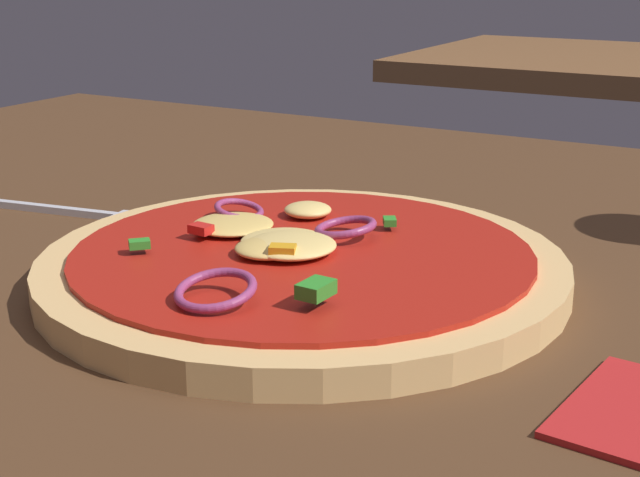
{
  "coord_description": "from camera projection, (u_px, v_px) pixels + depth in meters",
  "views": [
    {
      "loc": [
        0.29,
        -0.42,
        0.21
      ],
      "look_at": [
        0.04,
        0.02,
        0.06
      ],
      "focal_mm": 52.38,
      "sensor_mm": 36.0,
      "label": 1
    }
  ],
  "objects": [
    {
      "name": "pizza",
      "position": [
        301.0,
        265.0,
        0.52
      ],
      "size": [
        0.29,
        0.29,
        0.03
      ],
      "color": "tan",
      "rests_on": "dining_table"
    },
    {
      "name": "dining_table",
      "position": [
        245.0,
        299.0,
        0.54
      ],
      "size": [
        1.13,
        0.92,
        0.04
      ],
      "color": "#4C301C",
      "rests_on": "ground"
    },
    {
      "name": "fork",
      "position": [
        74.0,
        212.0,
        0.65
      ],
      "size": [
        0.19,
        0.04,
        0.01
      ],
      "color": "silver",
      "rests_on": "dining_table"
    }
  ]
}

